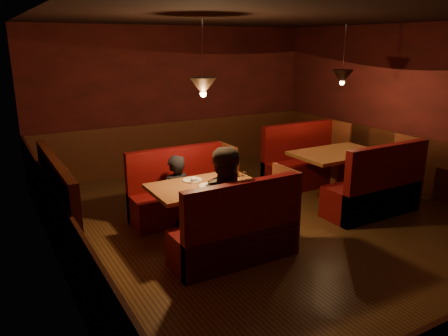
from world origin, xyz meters
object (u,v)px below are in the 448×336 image
main_bench_far (182,196)px  second_bench_near (377,192)px  diner_a (175,179)px  main_bench_near (238,236)px  main_table (205,197)px  diner_b (229,188)px  second_bench_far (303,166)px  second_table (336,164)px

main_bench_far → second_bench_near: second_bench_near is taller
second_bench_near → diner_a: size_ratio=1.14×
main_bench_far → second_bench_near: 2.98m
main_bench_far → main_bench_near: (0.00, -1.62, 0.00)m
main_table → diner_a: bearing=106.1°
main_table → diner_b: (0.04, -0.56, 0.28)m
main_table → diner_a: 0.64m
second_bench_far → diner_b: 3.17m
main_table → second_bench_far: second_bench_far is taller
main_bench_far → second_bench_far: second_bench_far is taller
second_bench_near → diner_a: bearing=157.5°
main_table → diner_b: size_ratio=0.82×
main_bench_far → second_bench_far: bearing=7.6°
main_bench_far → second_bench_near: bearing=-27.6°
main_bench_far → second_table: bearing=-11.1°
second_table → diner_b: diner_b is taller
main_bench_far → main_bench_near: bearing=-90.0°
second_bench_far → diner_b: size_ratio=0.92×
main_bench_far → second_table: size_ratio=1.08×
main_bench_far → main_table: bearing=-91.2°
main_bench_far → diner_b: (0.02, -1.37, 0.53)m
second_table → second_bench_far: (0.03, 0.87, -0.24)m
second_table → diner_a: diner_a is taller
main_table → main_bench_far: main_bench_far is taller
main_bench_near → diner_a: bearing=97.7°
main_table → second_table: main_table is taller
main_bench_near → diner_b: 0.59m
diner_b → main_table: bearing=84.7°
main_bench_far → second_bench_far: size_ratio=0.98×
main_bench_far → second_bench_near: (2.64, -1.38, 0.02)m
main_bench_near → second_bench_near: bearing=5.2°
main_bench_near → second_bench_near: size_ratio=0.98×
second_table → diner_a: 2.82m
main_bench_near → second_bench_far: (2.64, 1.97, 0.02)m
main_bench_near → second_bench_near: 2.66m
diner_a → second_bench_far: bearing=178.6°
second_bench_far → second_bench_near: size_ratio=1.00×
main_bench_near → second_table: 2.85m
main_table → second_table: (2.63, 0.30, 0.02)m
second_bench_near → diner_a: (-2.84, 1.17, 0.34)m
second_table → second_bench_near: second_bench_near is taller
main_table → second_bench_near: size_ratio=0.89×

